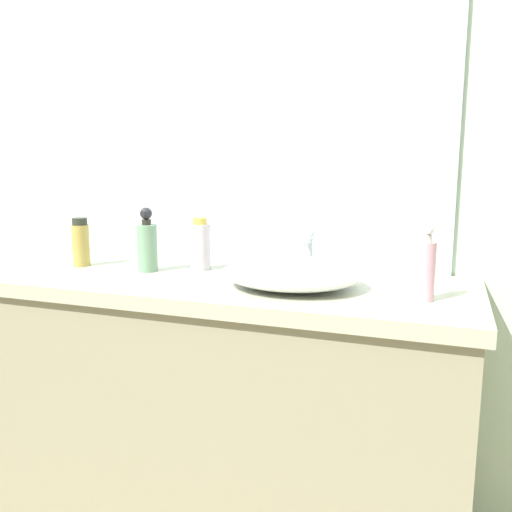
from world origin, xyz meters
TOP-DOWN VIEW (x-y plane):
  - bathroom_wall_rear at (0.00, 0.73)m, footprint 6.00×0.06m
  - vanity_counter at (-0.09, 0.41)m, footprint 1.49×0.55m
  - wall_mirror_panel at (-0.09, 0.69)m, footprint 1.31×0.01m
  - sink_basin at (0.13, 0.38)m, footprint 0.40×0.34m
  - faucet at (0.13, 0.56)m, footprint 0.03×0.14m
  - soap_dispenser at (-0.37, 0.44)m, footprint 0.06×0.06m
  - lotion_bottle at (0.49, 0.35)m, footprint 0.05×0.05m
  - perfume_bottle at (-0.63, 0.44)m, footprint 0.06×0.06m
  - spray_can at (-0.22, 0.52)m, footprint 0.07×0.07m

SIDE VIEW (x-z plane):
  - vanity_counter at x=-0.09m, z-range 0.00..0.89m
  - sink_basin at x=0.13m, z-range 0.89..0.97m
  - perfume_bottle at x=-0.63m, z-range 0.89..1.05m
  - spray_can at x=-0.22m, z-range 0.89..1.06m
  - lotion_bottle at x=0.49m, z-range 0.88..1.07m
  - faucet at x=0.13m, z-range 0.91..1.05m
  - soap_dispenser at x=-0.37m, z-range 0.87..1.08m
  - bathroom_wall_rear at x=0.00m, z-range 0.00..2.60m
  - wall_mirror_panel at x=-0.09m, z-range 0.89..1.90m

